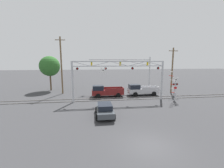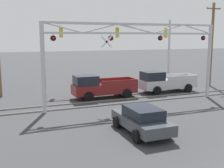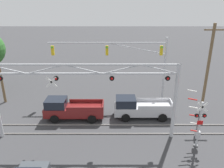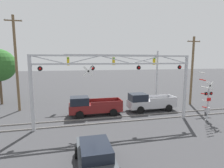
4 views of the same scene
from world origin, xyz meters
name	(u,v)px [view 2 (image 2 of 4)]	position (x,y,z in m)	size (l,w,h in m)	color
rail_track_near	(134,102)	(0.00, 13.20, 0.05)	(80.00, 0.08, 0.10)	gray
rail_track_far	(126,99)	(0.00, 14.64, 0.05)	(80.00, 0.08, 0.10)	gray
crossing_gantry	(136,50)	(-0.01, 12.92, 4.21)	(14.45, 0.31, 6.27)	#B7BABF
traffic_signal_span	(142,39)	(4.42, 20.35, 5.00)	(12.71, 0.39, 7.10)	#B7BABF
pickup_truck_lead	(101,87)	(-1.80, 15.97, 0.99)	(5.57, 2.10, 2.04)	maroon
pickup_truck_following	(165,82)	(4.80, 16.23, 0.99)	(5.57, 2.10, 2.04)	#B7B7BC
sedan_waiting	(142,119)	(-2.81, 6.62, 0.77)	(2.10, 4.23, 1.49)	#3D4247
utility_pole_right	(212,44)	(11.37, 17.56, 4.54)	(1.80, 0.28, 8.78)	brown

